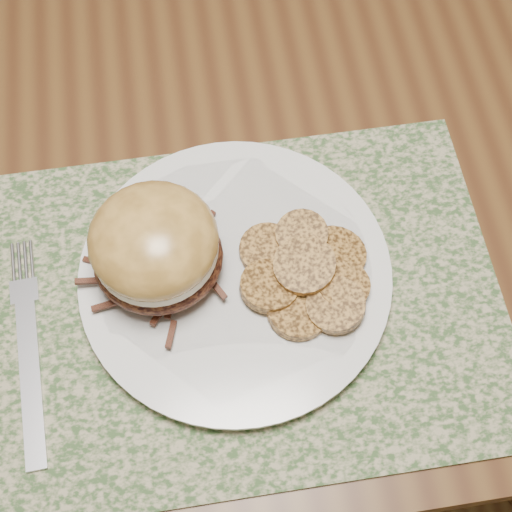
{
  "coord_description": "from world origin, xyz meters",
  "views": [
    {
      "loc": [
        0.19,
        -0.49,
        1.34
      ],
      "look_at": [
        0.23,
        -0.23,
        0.79
      ],
      "focal_mm": 50.0,
      "sensor_mm": 36.0,
      "label": 1
    }
  ],
  "objects_px": {
    "fork": "(28,347)",
    "dinner_plate": "(235,275)",
    "dining_table": "(22,149)",
    "pork_sandwich": "(155,247)"
  },
  "relations": [
    {
      "from": "fork",
      "to": "dinner_plate",
      "type": "bearing_deg",
      "value": 8.36
    },
    {
      "from": "dinner_plate",
      "to": "fork",
      "type": "bearing_deg",
      "value": -168.54
    },
    {
      "from": "dining_table",
      "to": "fork",
      "type": "relative_size",
      "value": 7.2
    },
    {
      "from": "dinner_plate",
      "to": "pork_sandwich",
      "type": "bearing_deg",
      "value": 168.73
    },
    {
      "from": "dining_table",
      "to": "dinner_plate",
      "type": "xyz_separation_m",
      "value": [
        0.21,
        -0.23,
        0.09
      ]
    },
    {
      "from": "pork_sandwich",
      "to": "fork",
      "type": "xyz_separation_m",
      "value": [
        -0.12,
        -0.05,
        -0.05
      ]
    },
    {
      "from": "dinner_plate",
      "to": "fork",
      "type": "xyz_separation_m",
      "value": [
        -0.18,
        -0.04,
        -0.01
      ]
    },
    {
      "from": "pork_sandwich",
      "to": "fork",
      "type": "distance_m",
      "value": 0.14
    },
    {
      "from": "dinner_plate",
      "to": "fork",
      "type": "relative_size",
      "value": 1.25
    },
    {
      "from": "pork_sandwich",
      "to": "dinner_plate",
      "type": "bearing_deg",
      "value": -5.93
    }
  ]
}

